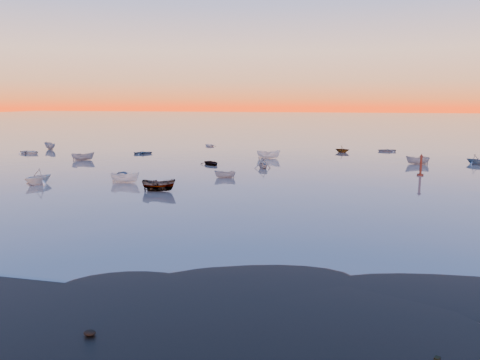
% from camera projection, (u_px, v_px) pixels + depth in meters
% --- Properties ---
extents(ground, '(600.00, 600.00, 0.00)m').
position_uv_depth(ground, '(295.00, 141.00, 126.40)').
color(ground, '#665B55').
rests_on(ground, ground).
extents(mud_lobes, '(140.00, 6.00, 0.07)m').
position_uv_depth(mud_lobes, '(109.00, 274.00, 29.47)').
color(mud_lobes, black).
rests_on(mud_lobes, ground).
extents(moored_fleet, '(124.00, 58.00, 1.20)m').
position_uv_depth(moored_fleet, '(263.00, 163.00, 81.30)').
color(moored_fleet, silver).
rests_on(moored_fleet, ground).
extents(boat_near_center, '(2.21, 4.19, 1.38)m').
position_uv_depth(boat_near_center, '(125.00, 183.00, 62.19)').
color(boat_near_center, silver).
rests_on(boat_near_center, ground).
extents(boat_near_right, '(3.70, 3.01, 1.19)m').
position_uv_depth(boat_near_right, '(263.00, 168.00, 75.25)').
color(boat_near_right, slate).
rests_on(boat_near_right, ground).
extents(channel_marker, '(0.92, 0.92, 3.28)m').
position_uv_depth(channel_marker, '(421.00, 167.00, 68.00)').
color(channel_marker, '#41160D').
rests_on(channel_marker, ground).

